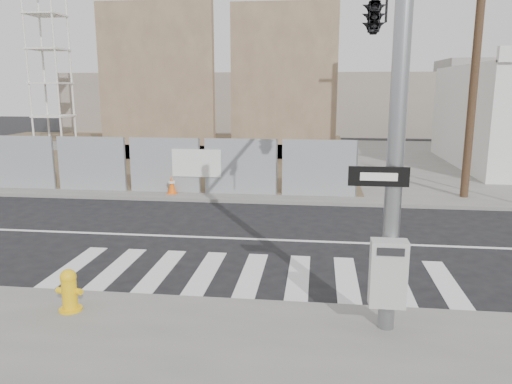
# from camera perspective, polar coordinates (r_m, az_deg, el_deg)

# --- Properties ---
(ground) EXTENTS (100.00, 100.00, 0.00)m
(ground) POSITION_cam_1_polar(r_m,az_deg,el_deg) (13.12, 0.93, -5.46)
(ground) COLOR black
(ground) RESTS_ON ground
(sidewalk_far) EXTENTS (50.00, 20.00, 0.12)m
(sidewalk_far) POSITION_cam_1_polar(r_m,az_deg,el_deg) (26.76, 4.17, 3.64)
(sidewalk_far) COLOR slate
(sidewalk_far) RESTS_ON ground
(signal_pole) EXTENTS (0.96, 5.87, 7.00)m
(signal_pole) POSITION_cam_1_polar(r_m,az_deg,el_deg) (10.50, 13.98, 16.26)
(signal_pole) COLOR gray
(signal_pole) RESTS_ON sidewalk_near
(chain_link_fence) EXTENTS (24.60, 0.04, 2.00)m
(chain_link_fence) POSITION_cam_1_polar(r_m,az_deg,el_deg) (21.00, -25.71, 3.10)
(chain_link_fence) COLOR gray
(chain_link_fence) RESTS_ON sidewalk_far
(concrete_wall_left) EXTENTS (6.00, 1.30, 8.00)m
(concrete_wall_left) POSITION_cam_1_polar(r_m,az_deg,el_deg) (26.86, -11.18, 10.58)
(concrete_wall_left) COLOR brown
(concrete_wall_left) RESTS_ON sidewalk_far
(concrete_wall_right) EXTENTS (5.50, 1.30, 8.00)m
(concrete_wall_right) POSITION_cam_1_polar(r_m,az_deg,el_deg) (26.60, 3.19, 10.78)
(concrete_wall_right) COLOR brown
(concrete_wall_right) RESTS_ON sidewalk_far
(utility_pole_right) EXTENTS (1.60, 0.28, 10.00)m
(utility_pole_right) POSITION_cam_1_polar(r_m,az_deg,el_deg) (18.72, 23.94, 14.89)
(utility_pole_right) COLOR #493222
(utility_pole_right) RESTS_ON sidewalk_far
(fire_hydrant) EXTENTS (0.50, 0.50, 0.75)m
(fire_hydrant) POSITION_cam_1_polar(r_m,az_deg,el_deg) (9.34, -20.57, -10.47)
(fire_hydrant) COLOR yellow
(fire_hydrant) RESTS_ON sidewalk_near
(traffic_cone_b) EXTENTS (0.37, 0.37, 0.71)m
(traffic_cone_b) POSITION_cam_1_polar(r_m,az_deg,el_deg) (22.01, -27.09, 1.61)
(traffic_cone_b) COLOR #D9420B
(traffic_cone_b) RESTS_ON sidewalk_far
(traffic_cone_c) EXTENTS (0.37, 0.37, 0.66)m
(traffic_cone_c) POSITION_cam_1_polar(r_m,az_deg,el_deg) (18.29, -9.60, 0.80)
(traffic_cone_c) COLOR #FA5D0D
(traffic_cone_c) RESTS_ON sidewalk_far
(traffic_cone_d) EXTENTS (0.43, 0.43, 0.65)m
(traffic_cone_d) POSITION_cam_1_polar(r_m,az_deg,el_deg) (18.51, -4.37, 1.06)
(traffic_cone_d) COLOR #FD4C0D
(traffic_cone_d) RESTS_ON sidewalk_far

